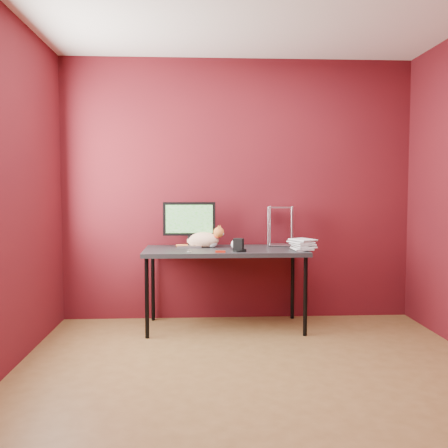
{
  "coord_description": "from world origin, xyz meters",
  "views": [
    {
      "loc": [
        -0.41,
        -3.26,
        1.31
      ],
      "look_at": [
        -0.17,
        1.15,
        1.0
      ],
      "focal_mm": 40.0,
      "sensor_mm": 36.0,
      "label": 1
    }
  ],
  "objects": [
    {
      "name": "black_gadget",
      "position": [
        -0.0,
        1.12,
        0.76
      ],
      "size": [
        0.06,
        0.04,
        0.03
      ],
      "primitive_type": "cube",
      "rotation": [
        0.0,
        0.0,
        0.13
      ],
      "color": "black",
      "rests_on": "desk"
    },
    {
      "name": "cat",
      "position": [
        -0.35,
        1.51,
        0.83
      ],
      "size": [
        0.46,
        0.27,
        0.22
      ],
      "rotation": [
        0.0,
        0.0,
        -0.37
      ],
      "color": "#CD6A2B",
      "rests_on": "desk"
    },
    {
      "name": "wire_rack",
      "position": [
        0.41,
        1.58,
        0.94
      ],
      "size": [
        0.26,
        0.23,
        0.39
      ],
      "rotation": [
        0.0,
        0.0,
        -0.25
      ],
      "color": "#AEAEB3",
      "rests_on": "desk"
    },
    {
      "name": "monitor",
      "position": [
        -0.48,
        1.52,
        0.99
      ],
      "size": [
        0.5,
        0.16,
        0.43
      ],
      "rotation": [
        0.0,
        0.0,
        -0.01
      ],
      "color": "#AEAEB3",
      "rests_on": "desk"
    },
    {
      "name": "book_stack",
      "position": [
        0.47,
        1.23,
        1.32
      ],
      "size": [
        0.26,
        0.28,
        1.15
      ],
      "rotation": [
        0.0,
        0.0,
        0.27
      ],
      "color": "beige",
      "rests_on": "desk"
    },
    {
      "name": "skull_mug",
      "position": [
        -0.05,
        1.31,
        0.8
      ],
      "size": [
        0.1,
        0.1,
        0.09
      ],
      "rotation": [
        0.0,
        0.0,
        0.01
      ],
      "color": "silver",
      "rests_on": "desk"
    },
    {
      "name": "washer",
      "position": [
        -0.48,
        1.17,
        0.75
      ],
      "size": [
        0.04,
        0.04,
        0.0
      ],
      "primitive_type": "cylinder",
      "color": "#AEAEB3",
      "rests_on": "desk"
    },
    {
      "name": "room",
      "position": [
        0.0,
        0.0,
        1.45
      ],
      "size": [
        3.52,
        3.52,
        2.61
      ],
      "color": "brown",
      "rests_on": "ground"
    },
    {
      "name": "pocket_knife",
      "position": [
        -0.21,
        1.09,
        0.76
      ],
      "size": [
        0.09,
        0.03,
        0.02
      ],
      "primitive_type": "cube",
      "rotation": [
        0.0,
        0.0,
        -0.08
      ],
      "color": "#A61A0C",
      "rests_on": "desk"
    },
    {
      "name": "speaker",
      "position": [
        -0.04,
        1.15,
        0.81
      ],
      "size": [
        0.1,
        0.1,
        0.12
      ],
      "rotation": [
        0.0,
        0.0,
        -0.34
      ],
      "color": "black",
      "rests_on": "desk"
    },
    {
      "name": "desk",
      "position": [
        -0.15,
        1.37,
        0.7
      ],
      "size": [
        1.5,
        0.7,
        0.75
      ],
      "color": "black",
      "rests_on": "ground"
    }
  ]
}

